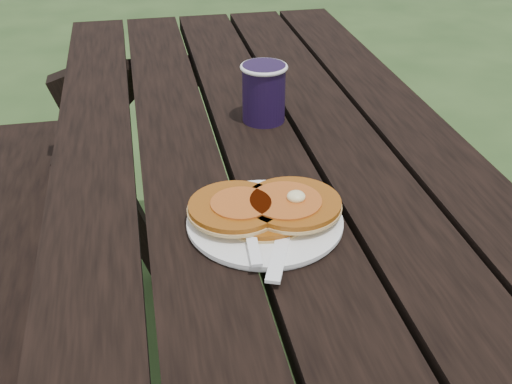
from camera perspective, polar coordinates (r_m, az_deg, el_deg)
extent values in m
cube|color=black|center=(1.15, 0.93, 2.57)|extent=(0.75, 1.80, 0.04)
cylinder|color=white|center=(0.94, 0.79, -2.72)|extent=(0.27, 0.27, 0.01)
cylinder|color=#994F11|center=(0.95, 0.68, -1.86)|extent=(0.14, 0.14, 0.01)
cylinder|color=#994F11|center=(0.94, -1.88, -1.36)|extent=(0.14, 0.14, 0.01)
cylinder|color=#994F11|center=(0.95, 3.30, -1.05)|extent=(0.14, 0.14, 0.01)
cylinder|color=#9A4516|center=(0.94, 2.66, -0.72)|extent=(0.11, 0.11, 0.00)
ellipsoid|color=#F4E59E|center=(0.94, 3.59, -0.41)|extent=(0.03, 0.03, 0.02)
cube|color=white|center=(0.89, 2.34, -4.44)|extent=(0.08, 0.18, 0.00)
cylinder|color=black|center=(1.25, 0.70, 8.78)|extent=(0.08, 0.08, 0.11)
torus|color=white|center=(1.23, 0.71, 11.05)|extent=(0.09, 0.09, 0.01)
cylinder|color=black|center=(1.23, 0.71, 10.96)|extent=(0.07, 0.07, 0.01)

